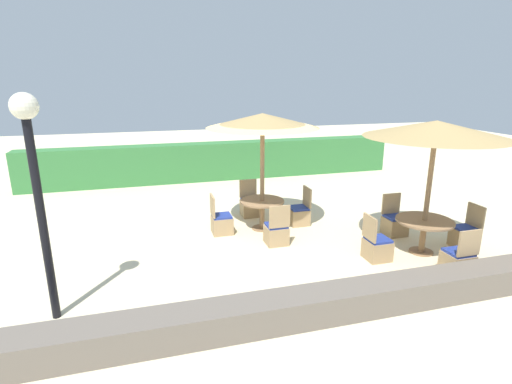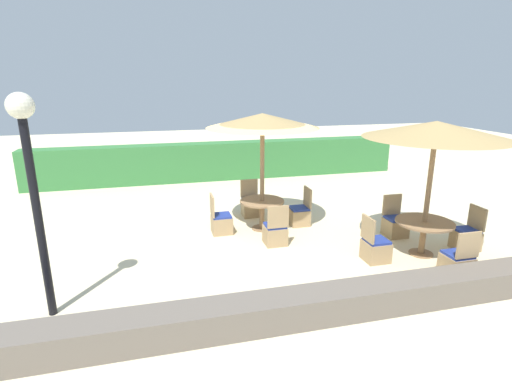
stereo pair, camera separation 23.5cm
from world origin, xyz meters
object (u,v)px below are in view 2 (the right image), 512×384
at_px(parasol_front_right, 436,130).
at_px(parasol_center, 262,121).
at_px(lamp_post, 29,164).
at_px(patio_chair_center_south, 275,233).
at_px(patio_chair_front_right_south, 457,263).
at_px(patio_chair_center_west, 221,222).
at_px(patio_chair_front_right_north, 395,225).
at_px(patio_chair_front_right_east, 467,237).
at_px(patio_chair_front_right_west, 375,248).
at_px(patio_chair_center_north, 251,206).
at_px(patio_chair_center_east, 300,214).
at_px(round_table_front_right, 424,228).
at_px(round_table_center, 262,207).

bearing_deg(parasol_front_right, parasol_center, 141.95).
distance_m(lamp_post, parasol_center, 4.87).
xyz_separation_m(parasol_center, parasol_front_right, (2.80, -2.19, -0.02)).
bearing_deg(patio_chair_center_south, patio_chair_front_right_south, -38.65).
height_order(patio_chair_center_west, patio_chair_front_right_south, same).
xyz_separation_m(lamp_post, patio_chair_front_right_north, (6.89, 1.53, -2.09)).
bearing_deg(patio_chair_center_west, patio_chair_front_right_east, 65.82).
relative_size(parasol_center, patio_chair_front_right_west, 2.95).
height_order(patio_chair_center_north, patio_chair_center_south, same).
distance_m(patio_chair_center_east, patio_chair_center_west, 1.97).
xyz_separation_m(lamp_post, parasol_front_right, (6.86, 0.49, 0.19)).
relative_size(lamp_post, patio_chair_center_east, 3.57).
bearing_deg(round_table_front_right, patio_chair_front_right_west, -178.29).
distance_m(lamp_post, parasol_front_right, 6.88).
bearing_deg(patio_chair_front_right_south, lamp_post, 175.91).
xyz_separation_m(parasol_center, patio_chair_center_south, (0.04, -0.96, -2.30)).
height_order(round_table_front_right, patio_chair_front_right_south, patio_chair_front_right_south).
bearing_deg(lamp_post, patio_chair_front_right_north, 12.48).
bearing_deg(patio_chair_front_right_east, patio_chair_center_east, 52.16).
height_order(lamp_post, round_table_center, lamp_post).
relative_size(lamp_post, patio_chair_center_north, 3.57).
bearing_deg(parasol_center, round_table_center, 135.00).
bearing_deg(round_table_front_right, patio_chair_center_north, 131.42).
bearing_deg(patio_chair_front_right_west, patio_chair_front_right_east, 90.72).
bearing_deg(patio_chair_center_east, round_table_center, 93.03).
relative_size(patio_chair_center_east, patio_chair_center_west, 1.00).
distance_m(round_table_front_right, patio_chair_front_right_south, 1.03).
xyz_separation_m(lamp_post, patio_chair_center_north, (4.02, 3.70, -2.09)).
bearing_deg(round_table_center, patio_chair_front_right_west, -52.43).
relative_size(parasol_center, round_table_center, 2.62).
xyz_separation_m(patio_chair_center_north, patio_chair_front_right_south, (2.85, -4.20, 0.00)).
relative_size(round_table_center, patio_chair_front_right_north, 1.12).
distance_m(patio_chair_center_south, parasol_front_right, 3.79).
height_order(patio_chair_center_north, parasol_front_right, parasol_front_right).
relative_size(parasol_center, patio_chair_center_east, 2.95).
height_order(round_table_front_right, patio_chair_front_right_north, patio_chair_front_right_north).
xyz_separation_m(patio_chair_center_east, patio_chair_front_right_south, (1.84, -3.23, 0.00)).
relative_size(round_table_center, patio_chair_front_right_east, 1.12).
height_order(lamp_post, patio_chair_front_right_west, lamp_post).
height_order(patio_chair_front_right_east, patio_chair_front_right_west, same).
relative_size(round_table_front_right, patio_chair_front_right_east, 1.23).
relative_size(patio_chair_center_south, patio_chair_front_right_west, 1.00).
bearing_deg(parasol_center, patio_chair_front_right_west, -52.43).
bearing_deg(patio_chair_center_north, patio_chair_center_south, 92.06).
relative_size(round_table_center, patio_chair_front_right_south, 1.12).
bearing_deg(lamp_post, patio_chair_front_right_south, -4.09).
bearing_deg(lamp_post, round_table_front_right, 4.11).
bearing_deg(patio_chair_center_north, patio_chair_front_right_north, 142.81).
height_order(round_table_center, patio_chair_center_north, patio_chair_center_north).
bearing_deg(lamp_post, patio_chair_center_south, 22.91).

